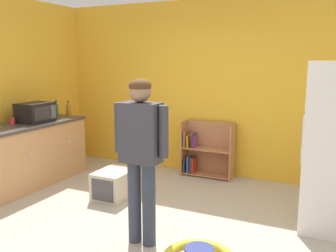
# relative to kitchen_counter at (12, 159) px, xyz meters

# --- Properties ---
(ground_plane) EXTENTS (12.00, 12.00, 0.00)m
(ground_plane) POSITION_rel_kitchen_counter_xyz_m (2.20, -0.36, -0.45)
(ground_plane) COLOR #B3AA9A
(ground_plane) RESTS_ON ground
(back_wall) EXTENTS (5.20, 0.06, 2.70)m
(back_wall) POSITION_rel_kitchen_counter_xyz_m (2.20, 1.97, 0.90)
(back_wall) COLOR gold
(back_wall) RESTS_ON ground
(left_side_wall) EXTENTS (0.06, 2.99, 2.70)m
(left_side_wall) POSITION_rel_kitchen_counter_xyz_m (-0.43, 0.44, 0.90)
(left_side_wall) COLOR yellow
(left_side_wall) RESTS_ON ground
(kitchen_counter) EXTENTS (0.65, 2.43, 0.90)m
(kitchen_counter) POSITION_rel_kitchen_counter_xyz_m (0.00, 0.00, 0.00)
(kitchen_counter) COLOR tan
(kitchen_counter) RESTS_ON ground
(bookshelf) EXTENTS (0.80, 0.28, 0.85)m
(bookshelf) POSITION_rel_kitchen_counter_xyz_m (2.14, 1.79, -0.08)
(bookshelf) COLOR #B57549
(bookshelf) RESTS_ON ground
(standing_person) EXTENTS (0.57, 0.22, 1.62)m
(standing_person) POSITION_rel_kitchen_counter_xyz_m (2.32, -0.52, 0.52)
(standing_person) COLOR #343D50
(standing_person) RESTS_ON ground
(pet_carrier) EXTENTS (0.42, 0.55, 0.36)m
(pet_carrier) POSITION_rel_kitchen_counter_xyz_m (1.39, 0.39, -0.27)
(pet_carrier) COLOR beige
(pet_carrier) RESTS_ON ground
(microwave) EXTENTS (0.37, 0.48, 0.28)m
(microwave) POSITION_rel_kitchen_counter_xyz_m (0.01, 0.46, 0.59)
(microwave) COLOR black
(microwave) RESTS_ON kitchen_counter
(green_glass_bottle) EXTENTS (0.07, 0.07, 0.25)m
(green_glass_bottle) POSITION_rel_kitchen_counter_xyz_m (-0.15, 1.07, 0.55)
(green_glass_bottle) COLOR #33753D
(green_glass_bottle) RESTS_ON kitchen_counter
(amber_bottle) EXTENTS (0.07, 0.07, 0.25)m
(amber_bottle) POSITION_rel_kitchen_counter_xyz_m (0.08, 1.09, 0.55)
(amber_bottle) COLOR #9E661E
(amber_bottle) RESTS_ON kitchen_counter
(orange_cup) EXTENTS (0.08, 0.08, 0.09)m
(orange_cup) POSITION_rel_kitchen_counter_xyz_m (-0.16, 0.94, 0.50)
(orange_cup) COLOR orange
(orange_cup) RESTS_ON kitchen_counter
(blue_cup) EXTENTS (0.08, 0.08, 0.09)m
(blue_cup) POSITION_rel_kitchen_counter_xyz_m (-0.08, 0.81, 0.50)
(blue_cup) COLOR blue
(blue_cup) RESTS_ON kitchen_counter
(red_cup) EXTENTS (0.08, 0.08, 0.09)m
(red_cup) POSITION_rel_kitchen_counter_xyz_m (-0.13, 0.16, 0.50)
(red_cup) COLOR red
(red_cup) RESTS_ON kitchen_counter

